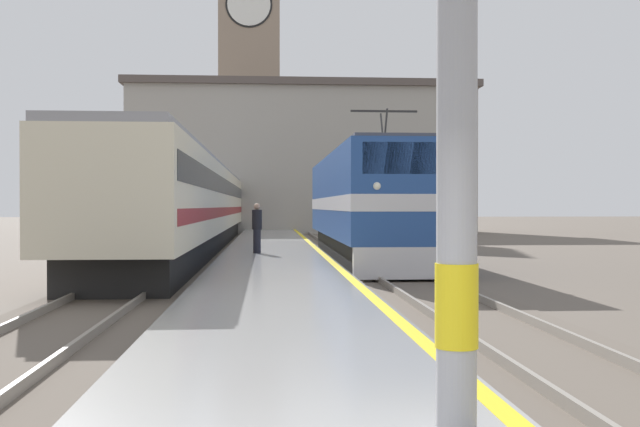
% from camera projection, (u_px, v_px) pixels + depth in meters
% --- Properties ---
extents(ground_plane, '(200.00, 200.00, 0.00)m').
position_uv_depth(ground_plane, '(272.00, 249.00, 33.15)').
color(ground_plane, '#60564C').
extents(platform, '(3.56, 140.00, 0.33)m').
position_uv_depth(platform, '(273.00, 253.00, 28.16)').
color(platform, '#999999').
rests_on(platform, ground).
extents(rail_track_near, '(2.83, 140.00, 0.16)m').
position_uv_depth(rail_track_near, '(360.00, 256.00, 28.39)').
color(rail_track_near, '#60564C').
rests_on(rail_track_near, ground).
extents(rail_track_far, '(2.84, 140.00, 0.16)m').
position_uv_depth(rail_track_far, '(181.00, 257.00, 27.92)').
color(rail_track_far, '#60564C').
rests_on(rail_track_far, ground).
extents(locomotive_train, '(2.92, 16.05, 4.83)m').
position_uv_depth(locomotive_train, '(367.00, 205.00, 26.59)').
color(locomotive_train, black).
rests_on(locomotive_train, ground).
extents(passenger_train, '(2.92, 48.63, 3.75)m').
position_uv_depth(passenger_train, '(205.00, 204.00, 38.53)').
color(passenger_train, black).
rests_on(passenger_train, ground).
extents(person_on_platform, '(0.34, 0.34, 1.70)m').
position_uv_depth(person_on_platform, '(257.00, 227.00, 25.49)').
color(person_on_platform, '#23232D').
rests_on(person_on_platform, platform).
extents(clock_tower, '(6.18, 6.18, 26.07)m').
position_uv_depth(clock_tower, '(250.00, 62.00, 62.58)').
color(clock_tower, gray).
rests_on(clock_tower, ground).
extents(station_building, '(24.88, 7.59, 10.73)m').
position_uv_depth(station_building, '(301.00, 159.00, 54.62)').
color(station_building, '#A8A399').
rests_on(station_building, ground).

